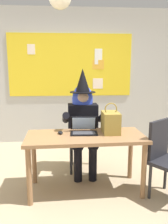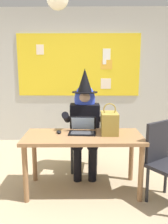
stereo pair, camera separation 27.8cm
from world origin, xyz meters
The scene contains 9 objects.
ground_plane centered at (0.00, 0.00, 0.00)m, with size 24.00×24.00×0.00m, color tan.
wall_back_bulletin centered at (0.00, 2.14, 1.33)m, with size 6.10×2.20×2.63m.
desk_main centered at (0.13, 0.13, 0.61)m, with size 1.43×0.67×0.71m.
chair_at_desk centered at (0.15, 0.80, 0.52)m, with size 0.44×0.44×0.92m.
person_costumed centered at (0.14, 0.68, 0.81)m, with size 0.60×0.65×1.50m.
laptop centered at (0.12, 0.23, 0.76)m, with size 0.34×0.29×0.20m.
computer_mouse centered at (-0.17, 0.21, 0.73)m, with size 0.06×0.10×0.03m, color black.
handbag centered at (0.45, 0.21, 0.84)m, with size 0.20×0.30×0.38m.
chair_extra_corner centered at (1.05, -0.10, 0.51)m, with size 0.59×0.59×0.91m.
Camera 2 is at (0.19, -2.54, 1.51)m, focal length 37.06 mm.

